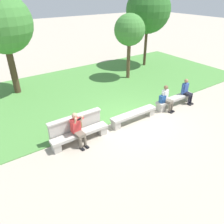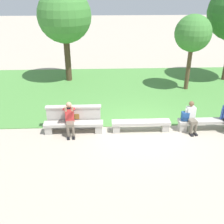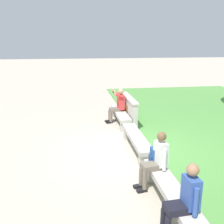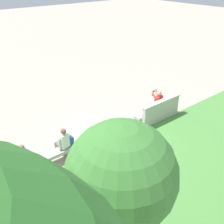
{
  "view_description": "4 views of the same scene",
  "coord_description": "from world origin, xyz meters",
  "px_view_note": "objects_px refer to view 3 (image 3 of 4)",
  "views": [
    {
      "loc": [
        -5.59,
        -6.37,
        5.27
      ],
      "look_at": [
        -1.21,
        -0.04,
        0.88
      ],
      "focal_mm": 35.0,
      "sensor_mm": 36.0,
      "label": 1
    },
    {
      "loc": [
        -1.56,
        -9.1,
        5.45
      ],
      "look_at": [
        -1.16,
        -0.02,
        0.89
      ],
      "focal_mm": 42.0,
      "sensor_mm": 36.0,
      "label": 2
    },
    {
      "loc": [
        6.88,
        -1.74,
        3.1
      ],
      "look_at": [
        -0.94,
        -0.58,
        0.93
      ],
      "focal_mm": 42.0,
      "sensor_mm": 36.0,
      "label": 3
    },
    {
      "loc": [
        5.33,
        6.9,
        6.04
      ],
      "look_at": [
        -0.66,
        -0.58,
        0.74
      ],
      "focal_mm": 42.0,
      "sensor_mm": 36.0,
      "label": 4
    }
  ],
  "objects_px": {
    "bench_near": "(137,140)",
    "person_photographer": "(118,104)",
    "bench_main": "(120,115)",
    "person_distant": "(156,159)",
    "person_companion": "(184,198)",
    "bench_mid": "(170,192)",
    "backpack": "(156,156)"
  },
  "relations": [
    {
      "from": "person_distant",
      "to": "person_companion",
      "type": "distance_m",
      "value": 1.46
    },
    {
      "from": "bench_main",
      "to": "person_companion",
      "type": "bearing_deg",
      "value": -0.62
    },
    {
      "from": "bench_mid",
      "to": "person_companion",
      "type": "distance_m",
      "value": 0.83
    },
    {
      "from": "person_photographer",
      "to": "person_distant",
      "type": "relative_size",
      "value": 1.05
    },
    {
      "from": "bench_main",
      "to": "person_distant",
      "type": "distance_m",
      "value": 4.68
    },
    {
      "from": "bench_near",
      "to": "bench_mid",
      "type": "distance_m",
      "value": 2.69
    },
    {
      "from": "bench_mid",
      "to": "person_distant",
      "type": "height_order",
      "value": "person_distant"
    },
    {
      "from": "bench_main",
      "to": "backpack",
      "type": "height_order",
      "value": "backpack"
    },
    {
      "from": "backpack",
      "to": "person_distant",
      "type": "bearing_deg",
      "value": -15.21
    },
    {
      "from": "bench_main",
      "to": "bench_mid",
      "type": "xyz_separation_m",
      "value": [
        5.38,
        0.0,
        0.0
      ]
    },
    {
      "from": "bench_mid",
      "to": "bench_main",
      "type": "bearing_deg",
      "value": 180.0
    },
    {
      "from": "person_photographer",
      "to": "person_companion",
      "type": "bearing_deg",
      "value": 0.1
    },
    {
      "from": "bench_near",
      "to": "person_photographer",
      "type": "height_order",
      "value": "person_photographer"
    },
    {
      "from": "bench_mid",
      "to": "person_companion",
      "type": "relative_size",
      "value": 1.86
    },
    {
      "from": "backpack",
      "to": "bench_mid",
      "type": "bearing_deg",
      "value": 0.3
    },
    {
      "from": "bench_near",
      "to": "person_companion",
      "type": "relative_size",
      "value": 1.86
    },
    {
      "from": "person_photographer",
      "to": "backpack",
      "type": "distance_m",
      "value": 4.56
    },
    {
      "from": "bench_main",
      "to": "bench_near",
      "type": "height_order",
      "value": "same"
    },
    {
      "from": "bench_near",
      "to": "backpack",
      "type": "relative_size",
      "value": 5.46
    },
    {
      "from": "bench_near",
      "to": "person_companion",
      "type": "bearing_deg",
      "value": -1.1
    },
    {
      "from": "bench_near",
      "to": "person_distant",
      "type": "distance_m",
      "value": 2.01
    },
    {
      "from": "person_photographer",
      "to": "person_distant",
      "type": "xyz_separation_m",
      "value": [
        4.78,
        0.01,
        -0.06
      ]
    },
    {
      "from": "bench_main",
      "to": "bench_near",
      "type": "bearing_deg",
      "value": 0.0
    },
    {
      "from": "person_photographer",
      "to": "person_companion",
      "type": "relative_size",
      "value": 1.05
    },
    {
      "from": "backpack",
      "to": "person_companion",
      "type": "bearing_deg",
      "value": -2.09
    },
    {
      "from": "bench_near",
      "to": "person_photographer",
      "type": "relative_size",
      "value": 1.77
    },
    {
      "from": "person_companion",
      "to": "bench_near",
      "type": "bearing_deg",
      "value": 178.9
    },
    {
      "from": "person_companion",
      "to": "person_photographer",
      "type": "bearing_deg",
      "value": -179.9
    },
    {
      "from": "bench_near",
      "to": "person_distant",
      "type": "height_order",
      "value": "person_distant"
    },
    {
      "from": "bench_main",
      "to": "person_companion",
      "type": "distance_m",
      "value": 6.14
    },
    {
      "from": "bench_mid",
      "to": "backpack",
      "type": "bearing_deg",
      "value": -179.7
    },
    {
      "from": "bench_main",
      "to": "backpack",
      "type": "bearing_deg",
      "value": -0.06
    }
  ]
}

